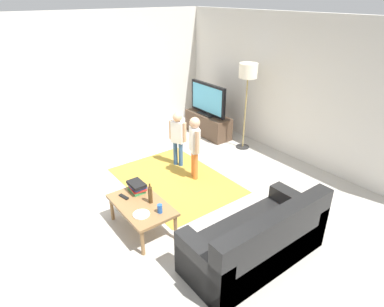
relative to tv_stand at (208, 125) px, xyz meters
name	(u,v)px	position (x,y,z in m)	size (l,w,h in m)	color
ground	(162,200)	(1.64, -2.30, -0.24)	(7.80, 7.80, 0.00)	#B2ADA3
wall_back	(292,88)	(1.64, 0.70, 1.11)	(6.00, 0.12, 2.70)	silver
wall_left	(83,80)	(-1.36, -2.30, 1.11)	(0.12, 6.00, 2.70)	silver
area_rug	(175,180)	(1.27, -1.79, -0.24)	(2.20, 1.60, 0.01)	#B28C33
tv_stand	(208,125)	(0.00, 0.00, 0.00)	(1.20, 0.44, 0.50)	#4C3828
tv	(208,100)	(0.00, -0.02, 0.60)	(1.10, 0.28, 0.71)	black
couch	(259,243)	(3.49, -2.08, 0.05)	(0.80, 1.80, 0.86)	black
floor_lamp	(248,75)	(1.00, 0.15, 1.30)	(0.36, 0.36, 1.78)	#262626
child_near_tv	(178,134)	(0.82, -1.42, 0.39)	(0.32, 0.22, 1.06)	#33598C
child_center	(195,142)	(1.39, -1.45, 0.44)	(0.36, 0.22, 1.14)	orange
coffee_table	(142,207)	(2.08, -2.90, 0.13)	(1.00, 0.60, 0.42)	olive
book_stack	(137,187)	(1.78, -2.79, 0.26)	(0.29, 0.22, 0.16)	#388C4C
bottle	(150,195)	(2.13, -2.78, 0.30)	(0.06, 0.06, 0.30)	#4C3319
tv_remote	(124,197)	(1.80, -3.02, 0.19)	(0.17, 0.05, 0.02)	black
soda_can	(160,209)	(2.40, -2.80, 0.24)	(0.07, 0.07, 0.12)	#2659B2
plate	(141,214)	(2.30, -3.02, 0.18)	(0.22, 0.22, 0.02)	white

